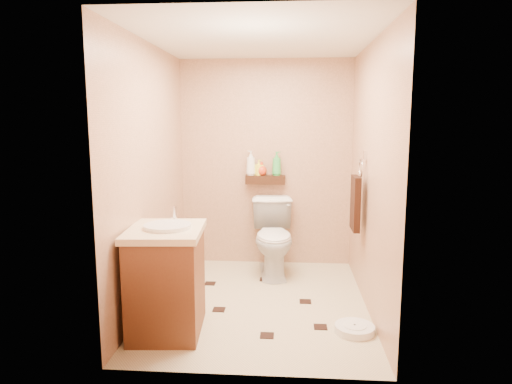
{
  "coord_description": "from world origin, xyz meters",
  "views": [
    {
      "loc": [
        0.28,
        -4.09,
        1.71
      ],
      "look_at": [
        -0.04,
        0.25,
        1.02
      ],
      "focal_mm": 32.0,
      "sensor_mm": 36.0,
      "label": 1
    }
  ],
  "objects": [
    {
      "name": "wall_shelf",
      "position": [
        0.0,
        1.17,
        1.02
      ],
      "size": [
        0.46,
        0.14,
        0.1
      ],
      "primitive_type": "cube",
      "color": "#34190E",
      "rests_on": "wall_back"
    },
    {
      "name": "toilet_brush",
      "position": [
        -0.82,
        0.8,
        0.18
      ],
      "size": [
        0.12,
        0.12,
        0.52
      ],
      "color": "#175D58",
      "rests_on": "ground"
    },
    {
      "name": "wall_left",
      "position": [
        -1.0,
        0.0,
        1.2
      ],
      "size": [
        0.04,
        2.5,
        2.4
      ],
      "primitive_type": "cube",
      "color": "tan",
      "rests_on": "ground"
    },
    {
      "name": "bottle_b",
      "position": [
        -0.08,
        1.17,
        1.16
      ],
      "size": [
        0.11,
        0.11,
        0.18
      ],
      "primitive_type": "imported",
      "rotation": [
        0.0,
        0.0,
        2.16
      ],
      "color": "#FCF435",
      "rests_on": "wall_shelf"
    },
    {
      "name": "wall_front",
      "position": [
        0.0,
        -1.25,
        1.2
      ],
      "size": [
        2.0,
        0.04,
        2.4
      ],
      "primitive_type": "cube",
      "color": "tan",
      "rests_on": "ground"
    },
    {
      "name": "bottle_c",
      "position": [
        -0.04,
        1.17,
        1.15
      ],
      "size": [
        0.17,
        0.17,
        0.16
      ],
      "primitive_type": "imported",
      "rotation": [
        0.0,
        0.0,
        3.73
      ],
      "color": "red",
      "rests_on": "wall_shelf"
    },
    {
      "name": "towel_ring",
      "position": [
        0.91,
        0.25,
        0.95
      ],
      "size": [
        0.12,
        0.3,
        0.76
      ],
      "color": "silver",
      "rests_on": "wall_right"
    },
    {
      "name": "toilet_paper",
      "position": [
        -0.94,
        0.65,
        0.6
      ],
      "size": [
        0.12,
        0.11,
        0.12
      ],
      "color": "white",
      "rests_on": "wall_left"
    },
    {
      "name": "toilet",
      "position": [
        0.11,
        0.83,
        0.41
      ],
      "size": [
        0.55,
        0.86,
        0.83
      ],
      "primitive_type": "imported",
      "rotation": [
        0.0,
        0.0,
        0.11
      ],
      "color": "white",
      "rests_on": "ground"
    },
    {
      "name": "bathroom_scale",
      "position": [
        0.82,
        -0.56,
        0.03
      ],
      "size": [
        0.38,
        0.38,
        0.06
      ],
      "rotation": [
        0.0,
        0.0,
        0.22
      ],
      "color": "white",
      "rests_on": "ground"
    },
    {
      "name": "floor_accents",
      "position": [
        0.04,
        -0.04,
        0.0
      ],
      "size": [
        1.2,
        1.4,
        0.01
      ],
      "color": "black",
      "rests_on": "ground"
    },
    {
      "name": "bottle_a",
      "position": [
        -0.17,
        1.17,
        1.21
      ],
      "size": [
        0.15,
        0.15,
        0.29
      ],
      "primitive_type": "imported",
      "rotation": [
        0.0,
        0.0,
        4.21
      ],
      "color": "white",
      "rests_on": "wall_shelf"
    },
    {
      "name": "bottle_d",
      "position": [
        0.13,
        1.17,
        1.21
      ],
      "size": [
        0.15,
        0.15,
        0.28
      ],
      "primitive_type": "imported",
      "rotation": [
        0.0,
        0.0,
        2.09
      ],
      "color": "green",
      "rests_on": "wall_shelf"
    },
    {
      "name": "ceiling",
      "position": [
        0.0,
        0.0,
        2.4
      ],
      "size": [
        2.0,
        2.5,
        0.02
      ],
      "primitive_type": "cube",
      "color": "silver",
      "rests_on": "wall_back"
    },
    {
      "name": "wall_back",
      "position": [
        0.0,
        1.25,
        1.2
      ],
      "size": [
        2.0,
        0.04,
        2.4
      ],
      "primitive_type": "cube",
      "color": "tan",
      "rests_on": "ground"
    },
    {
      "name": "vanity",
      "position": [
        -0.7,
        -0.63,
        0.44
      ],
      "size": [
        0.63,
        0.75,
        1.0
      ],
      "rotation": [
        0.0,
        0.0,
        0.07
      ],
      "color": "brown",
      "rests_on": "ground"
    },
    {
      "name": "ground",
      "position": [
        0.0,
        0.0,
        0.0
      ],
      "size": [
        2.5,
        2.5,
        0.0
      ],
      "primitive_type": "plane",
      "color": "beige",
      "rests_on": "ground"
    },
    {
      "name": "wall_right",
      "position": [
        1.0,
        0.0,
        1.2
      ],
      "size": [
        0.04,
        2.5,
        2.4
      ],
      "primitive_type": "cube",
      "color": "tan",
      "rests_on": "ground"
    }
  ]
}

